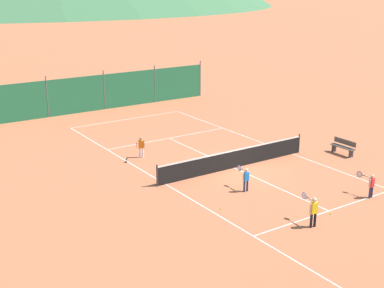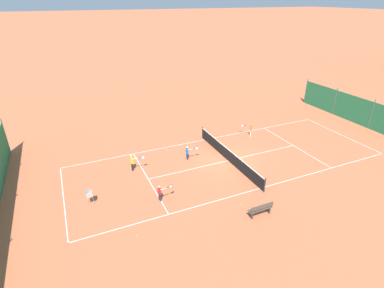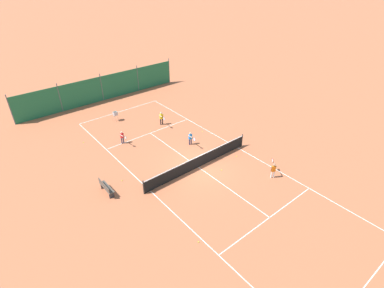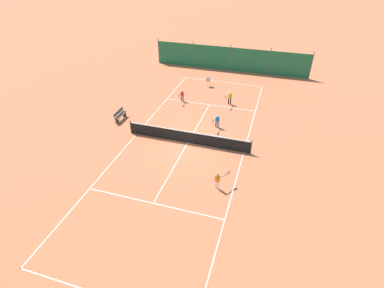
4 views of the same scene
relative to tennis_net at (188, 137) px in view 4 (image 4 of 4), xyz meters
The scene contains 18 objects.
ground_plane 0.50m from the tennis_net, ahead, with size 600.00×600.00×0.00m, color #B7603D.
court_line_markings 0.50m from the tennis_net, ahead, with size 8.25×23.85×0.01m.
tennis_net is the anchor object (origin of this frame).
windscreen_fence_near 15.52m from the tennis_net, 90.00° to the right, with size 17.28×0.08×2.90m.
player_far_baseline 3.12m from the tennis_net, 118.85° to the right, with size 0.39×0.94×1.11m.
player_near_service 6.89m from the tennis_net, 67.69° to the right, with size 0.37×0.96×1.09m.
player_far_service 5.19m from the tennis_net, 127.75° to the left, with size 0.80×0.79×1.14m.
player_near_baseline 7.23m from the tennis_net, 103.23° to the right, with size 0.48×1.01×1.24m.
tennis_ball_far_corner 2.99m from the tennis_net, 129.27° to the right, with size 0.07×0.07×0.07m, color #CCE033.
tennis_ball_near_corner 6.75m from the tennis_net, 49.64° to the left, with size 0.07×0.07×0.07m, color #CCE033.
tennis_ball_alley_right 6.67m from the tennis_net, 91.57° to the right, with size 0.07×0.07×0.07m, color #CCE033.
tennis_ball_alley_left 5.23m from the tennis_net, 134.19° to the right, with size 0.07×0.07×0.07m, color #CCE033.
tennis_ball_by_net_right 3.25m from the tennis_net, 165.29° to the left, with size 0.07×0.07×0.07m, color #CCE033.
tennis_ball_service_box 5.45m from the tennis_net, 22.60° to the right, with size 0.07×0.07×0.07m, color #CCE033.
tennis_ball_mid_court 1.76m from the tennis_net, 126.91° to the left, with size 0.07×0.07×0.07m, color #CCE033.
tennis_ball_by_net_left 9.93m from the tennis_net, 59.18° to the right, with size 0.07×0.07×0.07m, color #CCE033.
ball_hopper 10.47m from the tennis_net, 83.63° to the right, with size 0.36×0.36×0.89m.
courtside_bench 6.54m from the tennis_net, 14.19° to the right, with size 0.36×1.50×0.84m.
Camera 4 is at (-5.63, 17.26, 12.21)m, focal length 28.00 mm.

